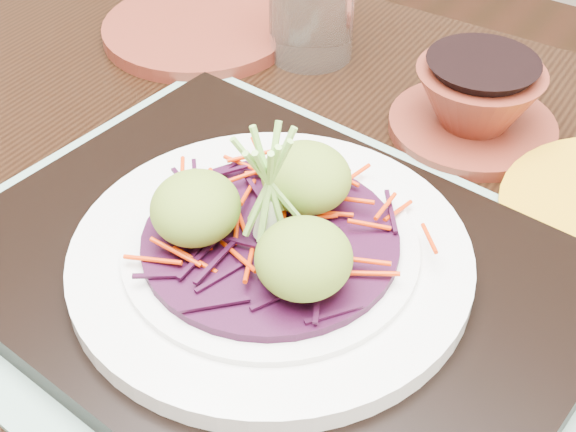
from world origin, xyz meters
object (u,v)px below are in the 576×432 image
Objects in this scene: serving_tray at (271,275)px; white_plate at (271,255)px; dining_table at (289,343)px; terracotta_bowl_set at (476,105)px; terracotta_side_plate at (199,29)px.

white_plate reaches higher than serving_tray.
dining_table is 7.04× the size of terracotta_bowl_set.
terracotta_side_plate is at bearing 141.23° from serving_tray.
terracotta_side_plate is at bearing 136.63° from white_plate.
white_plate reaches higher than terracotta_side_plate.
terracotta_bowl_set reaches higher than dining_table.
terracotta_side_plate is (-0.26, 0.25, -0.01)m from serving_tray.
terracotta_bowl_set reaches higher than terracotta_side_plate.
white_plate is at bearing -130.40° from serving_tray.
terracotta_bowl_set reaches higher than serving_tray.
terracotta_side_plate is (-0.25, 0.21, 0.10)m from dining_table.
white_plate reaches higher than dining_table.
terracotta_bowl_set is (0.03, 0.24, 0.01)m from serving_tray.
white_plate is at bearing -43.37° from terracotta_side_plate.
terracotta_side_plate is (-0.26, 0.25, -0.02)m from white_plate.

